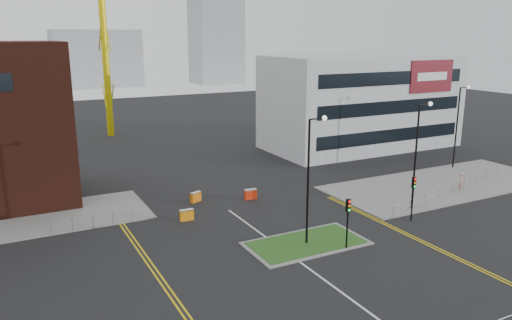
{
  "coord_description": "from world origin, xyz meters",
  "views": [
    {
      "loc": [
        -16.48,
        -19.72,
        14.49
      ],
      "look_at": [
        0.98,
        13.87,
        5.0
      ],
      "focal_mm": 35.0,
      "sensor_mm": 36.0,
      "label": 1
    }
  ],
  "objects": [
    {
      "name": "barrier_right",
      "position": [
        2.98,
        18.78,
        0.51
      ],
      "size": [
        1.15,
        0.47,
        0.94
      ],
      "color": "red",
      "rests_on": "ground"
    },
    {
      "name": "streetlamp_right_near",
      "position": [
        14.22,
        10.0,
        5.41
      ],
      "size": [
        1.46,
        0.36,
        9.18
      ],
      "color": "black",
      "rests_on": "ground"
    },
    {
      "name": "island_kerb",
      "position": [
        2.0,
        8.0,
        0.04
      ],
      "size": [
        8.6,
        4.6,
        0.08
      ],
      "primitive_type": "cube",
      "color": "slate",
      "rests_on": "ground"
    },
    {
      "name": "pavement_right",
      "position": [
        22.0,
        14.0,
        0.06
      ],
      "size": [
        24.0,
        10.0,
        0.12
      ],
      "primitive_type": "cube",
      "color": "slate",
      "rests_on": "ground"
    },
    {
      "name": "barrier_mid",
      "position": [
        -4.0,
        16.37,
        0.5
      ],
      "size": [
        1.11,
        0.41,
        0.92
      ],
      "color": "orange",
      "rests_on": "ground"
    },
    {
      "name": "streetlamp_island",
      "position": [
        2.22,
        8.0,
        5.41
      ],
      "size": [
        1.46,
        0.36,
        9.18
      ],
      "color": "black",
      "rests_on": "ground"
    },
    {
      "name": "traffic_light_right",
      "position": [
        12.0,
        7.98,
        2.57
      ],
      "size": [
        0.28,
        0.33,
        3.65
      ],
      "color": "black",
      "rests_on": "ground"
    },
    {
      "name": "centre_line",
      "position": [
        0.0,
        2.0,
        0.01
      ],
      "size": [
        0.15,
        30.0,
        0.01
      ],
      "primitive_type": "cube",
      "color": "silver",
      "rests_on": "ground"
    },
    {
      "name": "office_block",
      "position": [
        26.01,
        31.97,
        6.0
      ],
      "size": [
        25.0,
        12.2,
        12.0
      ],
      "color": "#A7AAAC",
      "rests_on": "ground"
    },
    {
      "name": "yellow_left_b",
      "position": [
        -8.7,
        10.0,
        0.01
      ],
      "size": [
        0.12,
        24.0,
        0.01
      ],
      "primitive_type": "cube",
      "color": "gold",
      "rests_on": "ground"
    },
    {
      "name": "traffic_light_island",
      "position": [
        4.0,
        5.98,
        2.57
      ],
      "size": [
        0.28,
        0.33,
        3.65
      ],
      "color": "black",
      "rests_on": "ground"
    },
    {
      "name": "pedestrian",
      "position": [
        21.8,
        11.56,
        0.92
      ],
      "size": [
        0.8,
        0.7,
        1.85
      ],
      "primitive_type": "imported",
      "rotation": [
        0.0,
        0.0,
        0.48
      ],
      "color": "#D5898A",
      "rests_on": "ground"
    },
    {
      "name": "railing_left",
      "position": [
        -11.0,
        18.0,
        0.74
      ],
      "size": [
        6.05,
        0.05,
        1.1
      ],
      "color": "gray",
      "rests_on": "ground"
    },
    {
      "name": "streetlamp_right_far",
      "position": [
        28.22,
        18.0,
        5.41
      ],
      "size": [
        1.46,
        0.36,
        9.18
      ],
      "color": "black",
      "rests_on": "ground"
    },
    {
      "name": "skyline_b",
      "position": [
        10.0,
        130.0,
        8.0
      ],
      "size": [
        24.0,
        12.0,
        16.0
      ],
      "primitive_type": "cube",
      "color": "gray",
      "rests_on": "ground"
    },
    {
      "name": "yellow_right_b",
      "position": [
        9.8,
        6.0,
        0.01
      ],
      "size": [
        0.12,
        20.0,
        0.01
      ],
      "primitive_type": "cube",
      "color": "gold",
      "rests_on": "ground"
    },
    {
      "name": "ground",
      "position": [
        0.0,
        0.0,
        0.0
      ],
      "size": [
        200.0,
        200.0,
        0.0
      ],
      "primitive_type": "plane",
      "color": "black",
      "rests_on": "ground"
    },
    {
      "name": "grass_island",
      "position": [
        2.0,
        8.0,
        0.06
      ],
      "size": [
        8.0,
        4.0,
        0.12
      ],
      "primitive_type": "cube",
      "color": "#24551C",
      "rests_on": "ground"
    },
    {
      "name": "barrier_left",
      "position": [
        -1.71,
        20.37,
        0.49
      ],
      "size": [
        1.13,
        0.76,
        0.9
      ],
      "color": "orange",
      "rests_on": "ground"
    },
    {
      "name": "yellow_right_a",
      "position": [
        9.5,
        6.0,
        0.01
      ],
      "size": [
        0.12,
        20.0,
        0.01
      ],
      "primitive_type": "cube",
      "color": "gold",
      "rests_on": "ground"
    },
    {
      "name": "skyline_d",
      "position": [
        -8.0,
        140.0,
        6.0
      ],
      "size": [
        30.0,
        12.0,
        12.0
      ],
      "primitive_type": "cube",
      "color": "gray",
      "rests_on": "ground"
    },
    {
      "name": "skyline_c",
      "position": [
        45.0,
        125.0,
        14.0
      ],
      "size": [
        14.0,
        12.0,
        28.0
      ],
      "primitive_type": "cube",
      "color": "gray",
      "rests_on": "ground"
    },
    {
      "name": "railing_right",
      "position": [
        20.5,
        11.5,
        0.78
      ],
      "size": [
        19.05,
        5.05,
        1.1
      ],
      "color": "gray",
      "rests_on": "ground"
    },
    {
      "name": "yellow_left_a",
      "position": [
        -9.0,
        10.0,
        0.01
      ],
      "size": [
        0.12,
        24.0,
        0.01
      ],
      "primitive_type": "cube",
      "color": "gold",
      "rests_on": "ground"
    }
  ]
}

